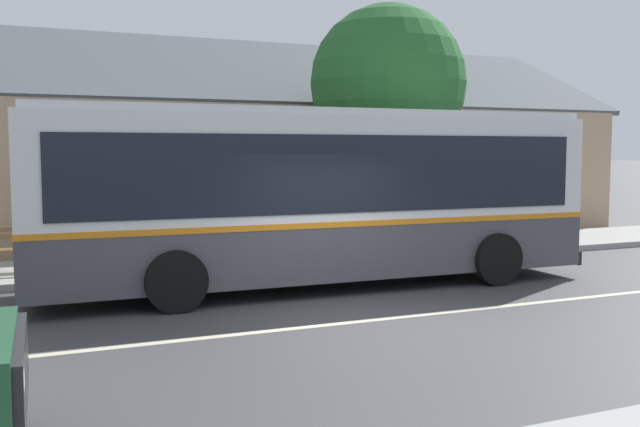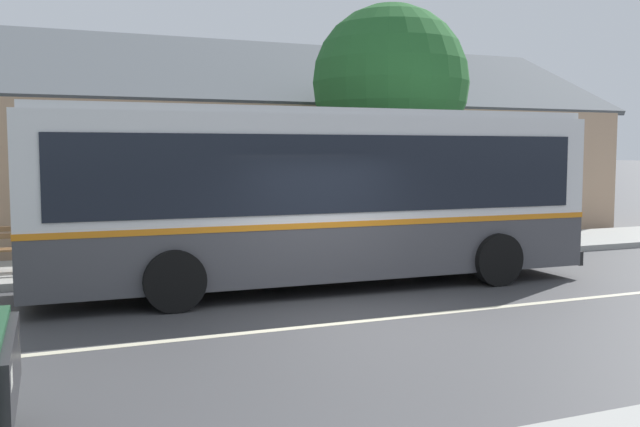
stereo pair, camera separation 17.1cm
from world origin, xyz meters
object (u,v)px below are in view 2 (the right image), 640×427
object	(u,v)px
transit_bus	(316,193)
street_tree_primary	(390,84)
bench_by_building	(24,250)
bench_down_street	(250,241)

from	to	relation	value
transit_bus	street_tree_primary	distance (m)	6.02
bench_by_building	street_tree_primary	bearing A→B (deg)	7.03
transit_bus	street_tree_primary	size ratio (longest dim) A/B	1.68
street_tree_primary	bench_down_street	bearing A→B (deg)	-161.39
transit_bus	street_tree_primary	xyz separation A→B (m)	(3.73, 4.00, 2.50)
transit_bus	bench_down_street	distance (m)	2.89
bench_down_street	street_tree_primary	world-z (taller)	street_tree_primary
transit_bus	bench_by_building	bearing A→B (deg)	150.21
bench_by_building	bench_down_street	distance (m)	4.61
bench_by_building	transit_bus	bearing A→B (deg)	-29.79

